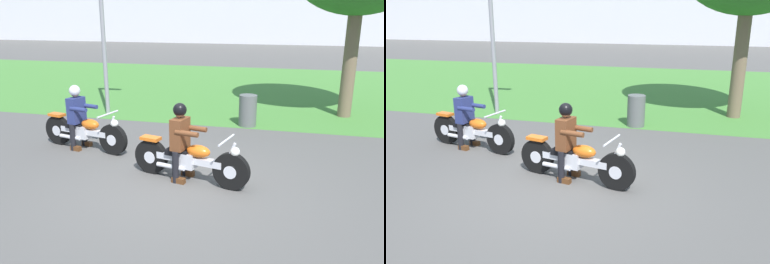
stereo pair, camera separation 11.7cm
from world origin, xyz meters
The scene contains 7 objects.
ground centered at (0.00, 0.00, 0.00)m, with size 120.00×120.00×0.00m, color #565451.
grass_verge centered at (0.00, 9.91, 0.00)m, with size 60.00×12.00×0.01m, color #478438.
motorcycle_lead centered at (0.22, 0.37, 0.40)m, with size 2.21×0.79×0.88m.
rider_lead centered at (0.06, 0.41, 0.82)m, with size 0.62×0.54×1.40m.
motorcycle_follow centered at (-2.43, 1.46, 0.40)m, with size 2.18×0.78×0.89m.
rider_follow centered at (-2.60, 1.49, 0.82)m, with size 0.62×0.54×1.41m.
trash_can centered at (0.81, 4.20, 0.42)m, with size 0.47×0.47×0.83m, color #595E5B.
Camera 2 is at (1.96, -5.83, 2.87)m, focal length 36.47 mm.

